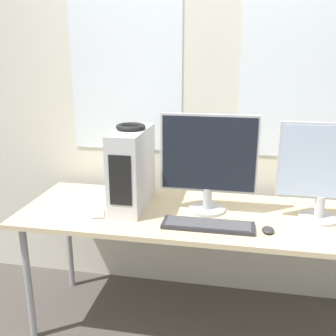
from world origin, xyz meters
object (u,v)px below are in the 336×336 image
pc_tower (132,168)px  cell_phone (98,214)px  headphones (131,127)px  monitor_main (209,160)px  keyboard (208,225)px  mouse (268,230)px  monitor_right_near (324,169)px

pc_tower → cell_phone: (-0.16, -0.17, -0.22)m
headphones → monitor_main: bearing=0.1°
keyboard → mouse: mouse is taller
monitor_main → mouse: monitor_main is taller
pc_tower → keyboard: pc_tower is taller
headphones → keyboard: headphones is taller
monitor_right_near → cell_phone: (-1.20, -0.16, -0.28)m
monitor_main → mouse: (0.33, -0.22, -0.29)m
pc_tower → cell_phone: 0.32m
monitor_right_near → mouse: (-0.28, -0.21, -0.27)m
keyboard → monitor_main: bearing=96.8°
keyboard → cell_phone: size_ratio=3.29×
pc_tower → monitor_right_near: bearing=-0.3°
monitor_main → cell_phone: (-0.60, -0.17, -0.30)m
pc_tower → headphones: (-0.00, 0.00, 0.24)m
monitor_right_near → mouse: monitor_right_near is taller
pc_tower → headphones: headphones is taller
cell_phone → keyboard: bearing=-22.4°
keyboard → cell_phone: 0.62m
monitor_right_near → cell_phone: size_ratio=3.66×
monitor_right_near → keyboard: bearing=-160.1°
headphones → cell_phone: headphones is taller
headphones → monitor_right_near: bearing=-0.4°
pc_tower → headphones: size_ratio=2.75×
monitor_right_near → cell_phone: bearing=-172.4°
mouse → pc_tower: bearing=164.1°
headphones → cell_phone: bearing=-132.7°
pc_tower → monitor_main: bearing=0.2°
pc_tower → keyboard: size_ratio=0.96×
headphones → keyboard: size_ratio=0.35×
monitor_main → cell_phone: bearing=-164.2°
headphones → keyboard: 0.69m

